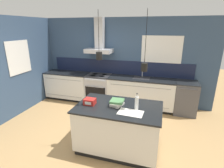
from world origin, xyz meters
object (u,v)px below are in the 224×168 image
object	(u,v)px
oven_range	(99,89)
bottle_on_island	(137,103)
dishwasher	(185,98)
book_stack	(117,103)
red_supply_box	(90,101)

from	to	relation	value
oven_range	bottle_on_island	distance (m)	2.59
dishwasher	book_stack	world-z (taller)	book_stack
oven_range	dishwasher	world-z (taller)	same
oven_range	red_supply_box	bearing A→B (deg)	-73.44
oven_range	bottle_on_island	bearing A→B (deg)	-53.26
bottle_on_island	book_stack	world-z (taller)	bottle_on_island
bottle_on_island	oven_range	bearing A→B (deg)	126.74
dishwasher	bottle_on_island	distance (m)	2.36
bottle_on_island	red_supply_box	size ratio (longest dim) A/B	1.47
bottle_on_island	book_stack	xyz separation A→B (m)	(-0.38, 0.06, -0.07)
red_supply_box	book_stack	bearing A→B (deg)	10.58
dishwasher	red_supply_box	bearing A→B (deg)	-133.49
red_supply_box	bottle_on_island	bearing A→B (deg)	2.47
bottle_on_island	red_supply_box	world-z (taller)	bottle_on_island
dishwasher	book_stack	bearing A→B (deg)	-126.26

